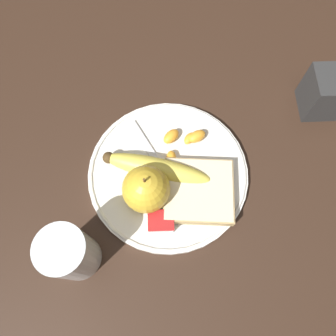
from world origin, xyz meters
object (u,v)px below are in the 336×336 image
object	(u,v)px
fork	(162,171)
jam_packet	(161,222)
plate	(168,173)
bread_slice	(198,191)
condiment_caddy	(326,93)
banana	(156,168)
juice_glass	(71,254)
apple	(146,189)

from	to	relation	value
fork	jam_packet	distance (m)	0.09
plate	fork	bearing A→B (deg)	-14.84
bread_slice	condiment_caddy	world-z (taller)	condiment_caddy
plate	jam_packet	size ratio (longest dim) A/B	6.65
banana	bread_slice	world-z (taller)	banana
juice_glass	banana	distance (m)	0.19
jam_packet	condiment_caddy	world-z (taller)	condiment_caddy
apple	jam_packet	size ratio (longest dim) A/B	2.05
apple	banana	xyz separation A→B (m)	(-0.02, -0.04, -0.02)
plate	bread_slice	distance (m)	0.07
condiment_caddy	juice_glass	bearing A→B (deg)	31.49
apple	fork	bearing A→B (deg)	-121.26
juice_glass	bread_slice	bearing A→B (deg)	-153.61
juice_glass	jam_packet	distance (m)	0.15
bread_slice	fork	world-z (taller)	bread_slice
plate	condiment_caddy	bearing A→B (deg)	-155.75
plate	banana	bearing A→B (deg)	-2.52
condiment_caddy	fork	bearing A→B (deg)	23.16
plate	bread_slice	size ratio (longest dim) A/B	2.26
condiment_caddy	bread_slice	bearing A→B (deg)	35.31
banana	fork	bearing A→B (deg)	-171.74
plate	banana	size ratio (longest dim) A/B	1.49
juice_glass	banana	world-z (taller)	juice_glass
plate	banana	distance (m)	0.03
juice_glass	apple	xyz separation A→B (m)	(-0.11, -0.10, -0.00)
banana	jam_packet	distance (m)	0.09
banana	condiment_caddy	distance (m)	0.34
banana	juice_glass	bearing A→B (deg)	47.40
juice_glass	apple	distance (m)	0.15
banana	plate	bearing A→B (deg)	177.48
juice_glass	jam_packet	size ratio (longest dim) A/B	2.68
apple	bread_slice	bearing A→B (deg)	-178.66
bread_slice	juice_glass	bearing A→B (deg)	26.39
plate	condiment_caddy	xyz separation A→B (m)	(-0.29, -0.13, 0.04)
condiment_caddy	apple	bearing A→B (deg)	27.84
plate	condiment_caddy	size ratio (longest dim) A/B	3.19
apple	fork	distance (m)	0.06
juice_glass	fork	size ratio (longest dim) A/B	0.65
plate	juice_glass	xyz separation A→B (m)	(0.15, 0.14, 0.04)
plate	apple	bearing A→B (deg)	48.95
plate	jam_packet	xyz separation A→B (m)	(0.01, 0.09, 0.01)
banana	fork	xyz separation A→B (m)	(-0.01, -0.00, -0.02)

